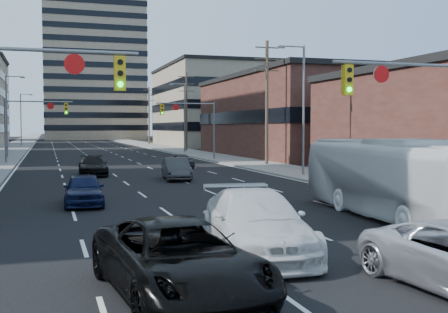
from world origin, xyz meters
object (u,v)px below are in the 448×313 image
white_van (255,223)px  sedan_blue (84,189)px  black_pickup (178,259)px  transit_bus (392,179)px

white_van → sedan_blue: (-3.82, 11.14, -0.15)m
black_pickup → white_van: (2.84, 3.10, 0.08)m
transit_bus → sedan_blue: size_ratio=2.60×
white_van → sedan_blue: bearing=116.3°
sedan_blue → black_pickup: bearing=-83.2°
black_pickup → white_van: 4.21m
white_van → sedan_blue: 11.78m
black_pickup → sedan_blue: (-0.98, 14.24, -0.07)m
white_van → transit_bus: transit_bus is taller
white_van → transit_bus: bearing=37.4°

